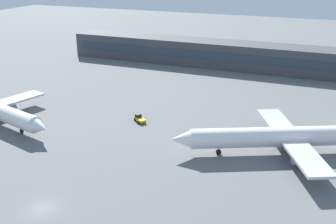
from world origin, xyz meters
The scene contains 4 objects.
ground_plane centered at (0.00, 40.00, 0.00)m, with size 400.00×400.00×0.00m, color slate.
terminal_building centered at (0.00, 98.38, 4.50)m, with size 113.08×12.13×9.00m.
airplane_mid centered at (32.35, 34.73, 3.48)m, with size 42.89×30.99×11.40m.
baggage_tug_yellow centered at (-2.00, 38.62, 0.80)m, with size 3.76×3.40×1.75m.
Camera 1 is at (39.36, -42.95, 37.16)m, focal length 43.43 mm.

